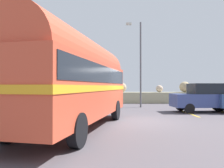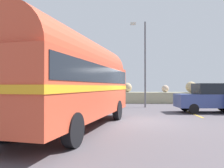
% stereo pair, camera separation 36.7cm
% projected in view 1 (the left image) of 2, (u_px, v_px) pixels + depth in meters
% --- Properties ---
extents(ground, '(32.00, 26.00, 0.02)m').
position_uv_depth(ground, '(138.00, 121.00, 10.56)').
color(ground, '#504A50').
extents(breakwater, '(31.36, 2.00, 2.40)m').
position_uv_depth(breakwater, '(126.00, 96.00, 22.35)').
color(breakwater, tan).
rests_on(breakwater, ground).
extents(vintage_coach, '(4.09, 8.89, 3.70)m').
position_uv_depth(vintage_coach, '(76.00, 77.00, 8.78)').
color(vintage_coach, black).
rests_on(vintage_coach, ground).
extents(parked_car_nearest, '(4.20, 1.97, 1.86)m').
position_uv_depth(parked_car_nearest, '(205.00, 97.00, 14.38)').
color(parked_car_nearest, black).
rests_on(parked_car_nearest, ground).
extents(lamp_post, '(1.24, 0.33, 6.85)m').
position_uv_depth(lamp_post, '(139.00, 60.00, 17.67)').
color(lamp_post, '#5B5B60').
rests_on(lamp_post, ground).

